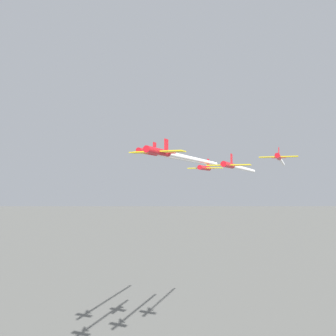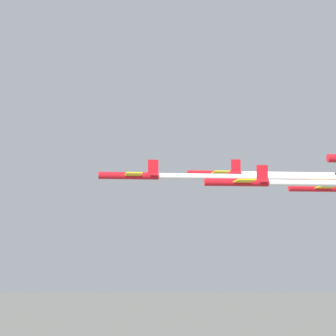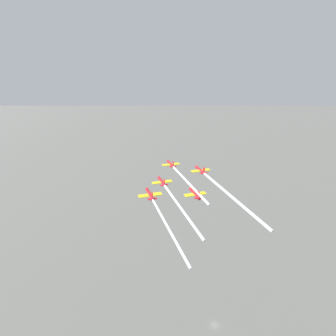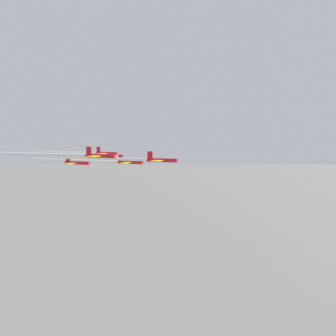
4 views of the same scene
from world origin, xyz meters
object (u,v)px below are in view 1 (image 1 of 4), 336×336
jet_2 (148,152)px  jet_0 (159,151)px  jet_3 (278,157)px  jet_4 (205,168)px  jet_1 (228,165)px

jet_2 → jet_0: bearing=120.5°
jet_2 → jet_3: bearing=-150.5°
jet_2 → jet_4: (-20.76, 0.01, -3.69)m
jet_0 → jet_3: size_ratio=1.00×
jet_0 → jet_3: (-41.53, 0.01, 0.86)m
jet_0 → jet_2: size_ratio=1.00×
jet_4 → jet_3: bearing=180.0°
jet_0 → jet_3: bearing=-120.5°
jet_0 → jet_1: (-20.76, 0.01, -2.06)m
jet_3 → jet_2: bearing=29.5°
jet_0 → jet_3: jet_3 is taller
jet_0 → jet_1: size_ratio=1.00×
jet_2 → jet_4: jet_2 is taller
jet_2 → jet_3: jet_2 is taller
jet_1 → jet_4: jet_4 is taller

